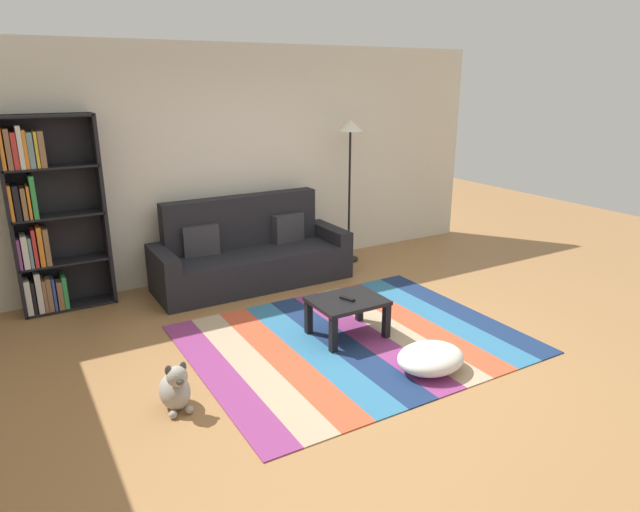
% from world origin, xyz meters
% --- Properties ---
extents(ground_plane, '(14.00, 14.00, 0.00)m').
position_xyz_m(ground_plane, '(0.00, 0.00, 0.00)').
color(ground_plane, '#9E7042').
extents(back_wall, '(6.80, 0.10, 2.70)m').
position_xyz_m(back_wall, '(0.00, 2.55, 1.35)').
color(back_wall, silver).
rests_on(back_wall, ground_plane).
extents(rug, '(2.91, 2.33, 0.01)m').
position_xyz_m(rug, '(0.01, 0.13, 0.00)').
color(rug, '#843370').
rests_on(rug, ground_plane).
extents(couch, '(2.26, 0.80, 1.00)m').
position_xyz_m(couch, '(-0.19, 2.02, 0.34)').
color(couch, black).
rests_on(couch, ground_plane).
extents(bookshelf, '(0.90, 0.28, 1.99)m').
position_xyz_m(bookshelf, '(-2.26, 2.31, 0.96)').
color(bookshelf, black).
rests_on(bookshelf, ground_plane).
extents(coffee_table, '(0.66, 0.52, 0.36)m').
position_xyz_m(coffee_table, '(0.00, 0.23, 0.30)').
color(coffee_table, black).
rests_on(coffee_table, rug).
extents(pouf, '(0.58, 0.48, 0.22)m').
position_xyz_m(pouf, '(0.23, -0.67, 0.12)').
color(pouf, white).
rests_on(pouf, rug).
extents(dog, '(0.22, 0.35, 0.40)m').
position_xyz_m(dog, '(-1.74, -0.15, 0.16)').
color(dog, '#9E998E').
rests_on(dog, ground_plane).
extents(standing_lamp, '(0.32, 0.32, 1.83)m').
position_xyz_m(standing_lamp, '(1.27, 2.15, 1.52)').
color(standing_lamp, black).
rests_on(standing_lamp, ground_plane).
extents(tv_remote, '(0.09, 0.16, 0.02)m').
position_xyz_m(tv_remote, '(-0.01, 0.22, 0.38)').
color(tv_remote, black).
rests_on(tv_remote, coffee_table).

